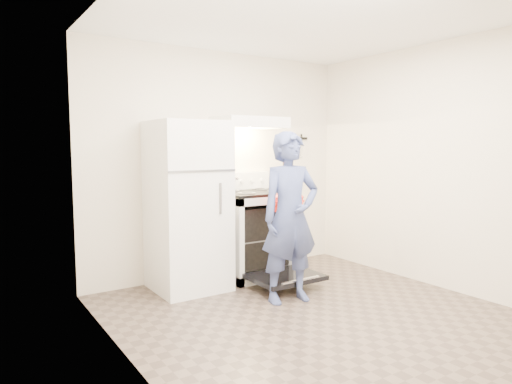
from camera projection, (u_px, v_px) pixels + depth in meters
floor at (327, 321)px, 3.80m from camera, size 3.60×3.60×0.00m
back_wall at (221, 164)px, 5.17m from camera, size 3.20×0.02×2.50m
refrigerator at (188, 206)px, 4.60m from camera, size 0.70×0.70×1.70m
stove_body at (253, 235)px, 5.10m from camera, size 0.76×0.65×0.92m
cooktop at (253, 193)px, 5.06m from camera, size 0.76×0.65×0.03m
backsplash at (240, 181)px, 5.28m from camera, size 0.76×0.07×0.20m
oven_door at (285, 277)px, 4.64m from camera, size 0.70×0.54×0.04m
oven_rack at (253, 237)px, 5.11m from camera, size 0.60×0.52×0.01m
range_hood at (250, 123)px, 5.04m from camera, size 0.76×0.50×0.12m
knife_strip at (295, 138)px, 5.70m from camera, size 0.40×0.02×0.03m
pizza_stone at (254, 234)px, 5.20m from camera, size 0.32×0.32×0.02m
tea_kettle at (227, 178)px, 5.04m from camera, size 0.24×0.20×0.30m
utensil_jar at (285, 183)px, 5.09m from camera, size 0.11×0.11×0.13m
person at (290, 217)px, 4.23m from camera, size 0.63×0.46×1.59m
dutch_oven at (288, 204)px, 4.67m from camera, size 0.38×0.31×0.24m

